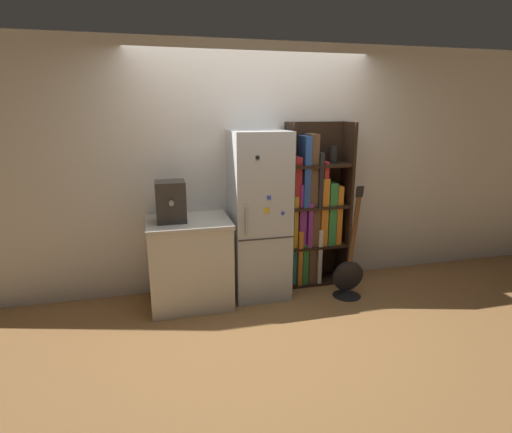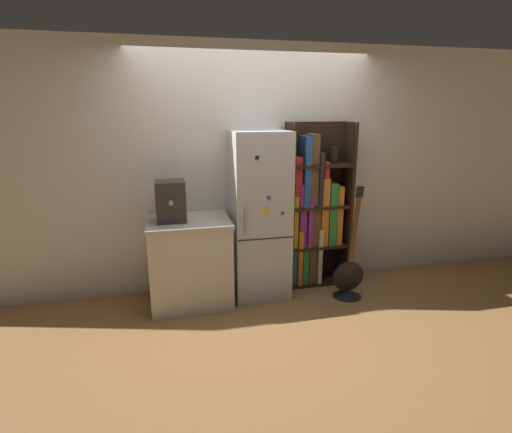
{
  "view_description": "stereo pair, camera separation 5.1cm",
  "coord_description": "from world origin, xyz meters",
  "px_view_note": "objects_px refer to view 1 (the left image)",
  "views": [
    {
      "loc": [
        -1.01,
        -3.68,
        1.92
      ],
      "look_at": [
        -0.04,
        0.15,
        0.86
      ],
      "focal_mm": 28.0,
      "sensor_mm": 36.0,
      "label": 1
    },
    {
      "loc": [
        -0.96,
        -3.7,
        1.92
      ],
      "look_at": [
        -0.04,
        0.15,
        0.86
      ],
      "focal_mm": 28.0,
      "sensor_mm": 36.0,
      "label": 2
    }
  ],
  "objects_px": {
    "bookshelf": "(313,212)",
    "espresso_machine": "(171,201)",
    "refrigerator": "(259,216)",
    "guitar": "(348,281)"
  },
  "relations": [
    {
      "from": "bookshelf",
      "to": "guitar",
      "type": "bearing_deg",
      "value": -62.25
    },
    {
      "from": "bookshelf",
      "to": "espresso_machine",
      "type": "bearing_deg",
      "value": -172.84
    },
    {
      "from": "bookshelf",
      "to": "espresso_machine",
      "type": "relative_size",
      "value": 4.6
    },
    {
      "from": "bookshelf",
      "to": "espresso_machine",
      "type": "xyz_separation_m",
      "value": [
        -1.54,
        -0.19,
        0.24
      ]
    },
    {
      "from": "bookshelf",
      "to": "refrigerator",
      "type": "bearing_deg",
      "value": -167.84
    },
    {
      "from": "refrigerator",
      "to": "bookshelf",
      "type": "distance_m",
      "value": 0.67
    },
    {
      "from": "espresso_machine",
      "to": "guitar",
      "type": "relative_size",
      "value": 0.32
    },
    {
      "from": "bookshelf",
      "to": "guitar",
      "type": "xyz_separation_m",
      "value": [
        0.24,
        -0.45,
        -0.66
      ]
    },
    {
      "from": "refrigerator",
      "to": "guitar",
      "type": "xyz_separation_m",
      "value": [
        0.89,
        -0.31,
        -0.69
      ]
    },
    {
      "from": "refrigerator",
      "to": "bookshelf",
      "type": "height_order",
      "value": "bookshelf"
    }
  ]
}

